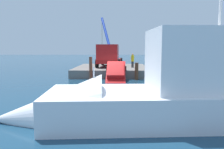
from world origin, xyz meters
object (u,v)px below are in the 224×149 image
salvaged_car (116,74)px  moored_yacht (160,106)px  dock_worker (133,60)px  crane_truck (109,55)px

salvaged_car → moored_yacht: moored_yacht is taller
dock_worker → salvaged_car: 5.38m
dock_worker → moored_yacht: size_ratio=0.11×
crane_truck → moored_yacht: size_ratio=0.69×
dock_worker → salvaged_car: size_ratio=0.41×
crane_truck → dock_worker: (1.05, 2.83, -0.55)m
crane_truck → moored_yacht: 18.09m
salvaged_car → moored_yacht: (11.82, 1.95, -0.01)m
salvaged_car → moored_yacht: 11.98m
crane_truck → dock_worker: crane_truck is taller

